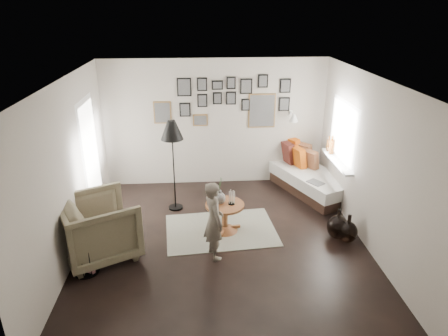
{
  "coord_description": "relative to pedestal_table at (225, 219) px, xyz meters",
  "views": [
    {
      "loc": [
        -0.36,
        -5.45,
        3.57
      ],
      "look_at": [
        0.05,
        0.5,
        1.1
      ],
      "focal_mm": 32.0,
      "sensor_mm": 36.0,
      "label": 1
    }
  ],
  "objects": [
    {
      "name": "child",
      "position": [
        -0.21,
        -0.7,
        0.38
      ],
      "size": [
        0.42,
        0.52,
        1.23
      ],
      "primitive_type": "imported",
      "rotation": [
        0.0,
        0.0,
        1.9
      ],
      "color": "#695F53",
      "rests_on": "ground"
    },
    {
      "name": "daybed",
      "position": [
        1.82,
        1.5,
        0.07
      ],
      "size": [
        1.54,
        2.11,
        0.96
      ],
      "rotation": [
        0.0,
        0.0,
        0.41
      ],
      "color": "black",
      "rests_on": "ground"
    },
    {
      "name": "wall_left",
      "position": [
        -2.3,
        -0.38,
        1.07
      ],
      "size": [
        0.0,
        4.8,
        4.8
      ],
      "primitive_type": "plane",
      "rotation": [
        1.57,
        0.0,
        1.57
      ],
      "color": "#AFA599",
      "rests_on": "ground"
    },
    {
      "name": "door_left",
      "position": [
        -2.29,
        0.82,
        0.82
      ],
      "size": [
        0.0,
        2.14,
        2.14
      ],
      "color": "white",
      "rests_on": "wall_left"
    },
    {
      "name": "wall_back",
      "position": [
        -0.05,
        2.02,
        1.07
      ],
      "size": [
        4.5,
        0.0,
        4.5
      ],
      "primitive_type": "plane",
      "rotation": [
        1.57,
        0.0,
        0.0
      ],
      "color": "#AFA599",
      "rests_on": "ground"
    },
    {
      "name": "floor_lamp",
      "position": [
        -0.86,
        0.87,
        1.23
      ],
      "size": [
        0.4,
        0.4,
        1.7
      ],
      "rotation": [
        0.0,
        0.0,
        0.01
      ],
      "color": "black",
      "rests_on": "ground"
    },
    {
      "name": "vase",
      "position": [
        -0.08,
        0.02,
        0.41
      ],
      "size": [
        0.18,
        0.18,
        0.46
      ],
      "color": "black",
      "rests_on": "pedestal_table"
    },
    {
      "name": "ceiling",
      "position": [
        -0.05,
        -0.38,
        2.37
      ],
      "size": [
        4.8,
        4.8,
        0.0
      ],
      "primitive_type": "plane",
      "rotation": [
        3.14,
        0.0,
        0.0
      ],
      "color": "white",
      "rests_on": "wall_back"
    },
    {
      "name": "wall_sconce",
      "position": [
        1.5,
        1.76,
        1.23
      ],
      "size": [
        0.18,
        0.36,
        0.16
      ],
      "color": "white",
      "rests_on": "wall_back"
    },
    {
      "name": "pedestal_table",
      "position": [
        0.0,
        0.0,
        0.0
      ],
      "size": [
        0.65,
        0.65,
        0.51
      ],
      "rotation": [
        0.0,
        0.0,
        -0.1
      ],
      "color": "brown",
      "rests_on": "ground"
    },
    {
      "name": "demijohn_small",
      "position": [
        1.95,
        -0.46,
        -0.05
      ],
      "size": [
        0.31,
        0.31,
        0.48
      ],
      "color": "black",
      "rests_on": "ground"
    },
    {
      "name": "window_right",
      "position": [
        2.12,
        0.97,
        0.7
      ],
      "size": [
        0.15,
        1.32,
        1.3
      ],
      "color": "white",
      "rests_on": "wall_right"
    },
    {
      "name": "magazine_on_daybed",
      "position": [
        1.77,
        0.86,
        0.22
      ],
      "size": [
        0.34,
        0.37,
        0.02
      ],
      "primitive_type": "cube",
      "rotation": [
        0.0,
        0.0,
        0.58
      ],
      "color": "black",
      "rests_on": "daybed"
    },
    {
      "name": "wall_front",
      "position": [
        -0.05,
        -2.78,
        1.07
      ],
      "size": [
        4.5,
        0.0,
        4.5
      ],
      "primitive_type": "plane",
      "rotation": [
        -1.57,
        0.0,
        0.0
      ],
      "color": "#AFA599",
      "rests_on": "ground"
    },
    {
      "name": "demijohn_large",
      "position": [
        1.82,
        -0.34,
        -0.03
      ],
      "size": [
        0.35,
        0.35,
        0.53
      ],
      "color": "black",
      "rests_on": "ground"
    },
    {
      "name": "ground",
      "position": [
        -0.05,
        -0.38,
        -0.23
      ],
      "size": [
        4.8,
        4.8,
        0.0
      ],
      "primitive_type": "plane",
      "color": "black",
      "rests_on": "ground"
    },
    {
      "name": "gallery_wall",
      "position": [
        0.23,
        2.01,
        1.51
      ],
      "size": [
        2.74,
        0.03,
        1.08
      ],
      "color": "brown",
      "rests_on": "wall_back"
    },
    {
      "name": "magazine_basket",
      "position": [
        -2.05,
        -0.98,
        -0.03
      ],
      "size": [
        0.42,
        0.42,
        0.42
      ],
      "rotation": [
        0.0,
        0.0,
        -0.28
      ],
      "color": "black",
      "rests_on": "ground"
    },
    {
      "name": "rug",
      "position": [
        -0.07,
        0.02,
        -0.23
      ],
      "size": [
        1.92,
        1.42,
        0.01
      ],
      "primitive_type": "cube",
      "rotation": [
        0.0,
        0.0,
        0.08
      ],
      "color": "beige",
      "rests_on": "ground"
    },
    {
      "name": "armchair_cushion",
      "position": [
        -1.88,
        -0.51,
        0.25
      ],
      "size": [
        0.58,
        0.59,
        0.2
      ],
      "primitive_type": "cube",
      "rotation": [
        -0.21,
        0.0,
        0.43
      ],
      "color": "beige",
      "rests_on": "armchair"
    },
    {
      "name": "wall_right",
      "position": [
        2.2,
        -0.38,
        1.07
      ],
      "size": [
        0.0,
        4.8,
        4.8
      ],
      "primitive_type": "plane",
      "rotation": [
        1.57,
        0.0,
        -1.57
      ],
      "color": "#AFA599",
      "rests_on": "ground"
    },
    {
      "name": "armchair",
      "position": [
        -1.91,
        -0.56,
        0.25
      ],
      "size": [
        1.4,
        1.39,
        0.96
      ],
      "primitive_type": "imported",
      "rotation": [
        0.0,
        0.0,
        2.04
      ],
      "color": "brown",
      "rests_on": "ground"
    },
    {
      "name": "candles",
      "position": [
        0.11,
        -0.0,
        0.39
      ],
      "size": [
        0.11,
        0.11,
        0.24
      ],
      "color": "black",
      "rests_on": "pedestal_table"
    }
  ]
}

